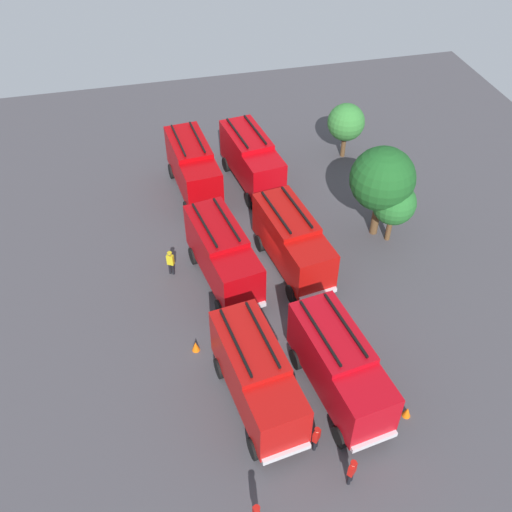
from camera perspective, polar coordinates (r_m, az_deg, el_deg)
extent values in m
plane|color=#423F44|center=(36.39, 0.00, -1.63)|extent=(56.07, 56.07, 0.00)
cube|color=#B00509|center=(40.15, -5.34, 6.89)|extent=(2.43, 2.70, 2.60)
cube|color=#8C9EAD|center=(39.13, -4.97, 6.43)|extent=(0.28, 2.12, 1.46)
cube|color=#B00509|center=(42.91, -6.57, 9.61)|extent=(5.01, 2.94, 2.90)
cube|color=black|center=(42.21, -5.81, 11.58)|extent=(4.31, 0.53, 0.12)
cube|color=black|center=(41.98, -7.66, 11.22)|extent=(4.31, 0.53, 0.12)
cube|color=silver|center=(39.89, -4.79, 4.61)|extent=(0.42, 2.38, 0.28)
cylinder|color=black|center=(41.13, -3.51, 5.31)|extent=(1.13, 0.45, 1.10)
cylinder|color=black|center=(40.72, -6.76, 4.63)|extent=(1.13, 0.45, 1.10)
cylinder|color=black|center=(45.03, -5.28, 8.85)|extent=(1.13, 0.45, 1.10)
cylinder|color=black|center=(44.65, -8.28, 8.25)|extent=(1.13, 0.45, 1.10)
cube|color=#AA060B|center=(32.87, -1.76, -2.50)|extent=(2.59, 2.84, 2.60)
cube|color=#8C9EAD|center=(31.96, -1.07, -3.32)|extent=(0.44, 2.11, 1.46)
cube|color=#AA060B|center=(35.19, -3.89, 1.38)|extent=(5.15, 3.28, 2.90)
cube|color=black|center=(34.36, -2.94, 3.65)|extent=(4.28, 0.85, 0.12)
cube|color=black|center=(34.03, -5.10, 3.07)|extent=(4.28, 0.85, 0.12)
cube|color=silver|center=(32.93, -0.94, -5.27)|extent=(0.60, 2.37, 0.28)
cylinder|color=black|center=(34.17, 0.29, -4.00)|extent=(1.14, 0.53, 1.10)
cylinder|color=black|center=(33.58, -3.49, -5.16)|extent=(1.14, 0.53, 1.10)
cylinder|color=black|center=(37.46, -2.69, 0.99)|extent=(1.14, 0.53, 1.10)
cylinder|color=black|center=(36.93, -6.16, 0.02)|extent=(1.14, 0.53, 1.10)
cube|color=#AB0E0C|center=(27.34, 2.06, -15.63)|extent=(2.53, 2.79, 2.60)
cube|color=#8C9EAD|center=(26.58, 3.01, -17.05)|extent=(0.38, 2.12, 1.46)
cube|color=#AB0E0C|center=(29.06, -0.68, -10.03)|extent=(5.10, 3.15, 2.90)
cube|color=black|center=(28.00, 0.62, -7.66)|extent=(4.29, 0.73, 0.12)
cube|color=black|center=(27.69, -2.05, -8.46)|extent=(4.29, 0.73, 0.12)
cube|color=silver|center=(27.78, 3.02, -18.83)|extent=(0.53, 2.38, 0.28)
cylinder|color=black|center=(28.86, 4.43, -16.80)|extent=(1.14, 0.50, 1.10)
cylinder|color=black|center=(28.34, -0.20, -18.38)|extent=(1.14, 0.50, 1.10)
cylinder|color=black|center=(31.36, 0.62, -9.68)|extent=(1.14, 0.50, 1.10)
cylinder|color=black|center=(30.88, -3.58, -10.95)|extent=(1.14, 0.50, 1.10)
cube|color=#B8060D|center=(40.86, 0.82, 7.79)|extent=(2.54, 2.79, 2.60)
cube|color=#8C9EAD|center=(39.88, 1.41, 7.36)|extent=(0.39, 2.11, 1.46)
cube|color=#B8060D|center=(43.49, -0.95, 10.38)|extent=(5.11, 3.17, 2.90)
cube|color=black|center=(42.90, -0.10, 12.34)|extent=(4.29, 0.74, 0.12)
cube|color=black|center=(42.48, -1.86, 11.99)|extent=(4.29, 0.74, 0.12)
cube|color=silver|center=(40.63, 1.45, 5.56)|extent=(0.54, 2.38, 0.28)
cylinder|color=black|center=(42.00, 2.43, 6.24)|extent=(1.14, 0.50, 1.10)
cylinder|color=black|center=(41.25, -0.64, 5.52)|extent=(1.14, 0.50, 1.10)
cylinder|color=black|center=(45.72, -0.05, 9.61)|extent=(1.14, 0.50, 1.10)
cylinder|color=black|center=(45.03, -2.93, 8.99)|extent=(1.14, 0.50, 1.10)
cube|color=#AB0C0A|center=(33.85, 5.36, -1.09)|extent=(2.56, 2.81, 2.60)
cube|color=#8C9EAD|center=(32.97, 6.19, -1.85)|extent=(0.40, 2.11, 1.46)
cube|color=#AB0C0A|center=(36.07, 2.92, 2.62)|extent=(5.13, 3.21, 2.90)
cube|color=black|center=(35.33, 4.02, 4.85)|extent=(4.29, 0.78, 0.12)
cube|color=black|center=(34.86, 1.97, 4.34)|extent=(4.29, 0.78, 0.12)
cube|color=silver|center=(33.91, 6.13, -3.79)|extent=(0.56, 2.38, 0.28)
cylinder|color=black|center=(35.24, 7.09, -2.61)|extent=(1.14, 0.51, 1.10)
cylinder|color=black|center=(34.40, 3.55, -3.70)|extent=(1.14, 0.51, 1.10)
cylinder|color=black|center=(38.40, 3.72, 2.16)|extent=(1.14, 0.51, 1.10)
cylinder|color=black|center=(37.63, 0.41, 1.27)|extent=(1.14, 0.51, 1.10)
cube|color=#B00812|center=(28.10, 10.61, -14.34)|extent=(2.54, 2.80, 2.60)
cube|color=#8C9EAD|center=(27.40, 11.82, -15.64)|extent=(0.39, 2.11, 1.46)
cube|color=#B00812|center=(29.66, 7.27, -9.04)|extent=(5.12, 3.18, 2.90)
cube|color=black|center=(28.72, 8.76, -6.66)|extent=(4.29, 0.75, 0.12)
cube|color=black|center=(28.22, 6.30, -7.48)|extent=(4.29, 0.75, 0.12)
cube|color=silver|center=(28.57, 11.55, -17.43)|extent=(0.55, 2.38, 0.28)
cylinder|color=black|center=(29.75, 12.49, -15.46)|extent=(1.14, 0.51, 1.10)
cylinder|color=black|center=(28.91, 8.27, -17.17)|extent=(1.14, 0.51, 1.10)
cylinder|color=black|center=(32.03, 7.94, -8.74)|extent=(1.14, 0.51, 1.10)
cylinder|color=black|center=(31.25, 4.00, -10.08)|extent=(1.14, 0.51, 1.10)
cylinder|color=black|center=(28.21, 9.38, -20.52)|extent=(0.16, 0.16, 0.80)
cylinder|color=black|center=(28.12, 9.15, -20.83)|extent=(0.16, 0.16, 0.80)
cube|color=#B7140F|center=(27.50, 9.44, -19.96)|extent=(0.45, 0.48, 0.70)
sphere|color=beige|center=(27.09, 9.56, -19.50)|extent=(0.23, 0.23, 0.23)
cylinder|color=#B7140F|center=(27.02, 9.58, -19.41)|extent=(0.28, 0.28, 0.07)
cylinder|color=black|center=(36.39, -8.15, -1.28)|extent=(0.16, 0.16, 0.82)
cylinder|color=black|center=(36.46, -8.45, -1.22)|extent=(0.16, 0.16, 0.82)
cube|color=gold|center=(35.91, -8.42, -0.37)|extent=(0.42, 0.48, 0.71)
sphere|color=brown|center=(35.60, -8.50, 0.19)|extent=(0.23, 0.23, 0.23)
cylinder|color=gold|center=(35.54, -8.51, 0.30)|extent=(0.29, 0.29, 0.07)
cylinder|color=black|center=(28.85, 5.97, -17.70)|extent=(0.16, 0.16, 0.75)
cylinder|color=black|center=(28.75, 5.77, -18.01)|extent=(0.16, 0.16, 0.75)
cube|color=#B7140F|center=(28.19, 5.97, -17.15)|extent=(0.47, 0.47, 0.65)
sphere|color=beige|center=(27.82, 6.04, -16.70)|extent=(0.21, 0.21, 0.21)
cylinder|color=#B7140F|center=(27.75, 6.05, -16.61)|extent=(0.26, 0.26, 0.06)
sphere|color=#9E704C|center=(25.81, 0.06, -23.62)|extent=(0.24, 0.24, 0.24)
cylinder|color=#B7140F|center=(25.73, 0.06, -23.54)|extent=(0.30, 0.30, 0.07)
cylinder|color=brown|center=(47.04, 8.58, 10.64)|extent=(0.36, 0.36, 1.79)
sphere|color=#337A33|center=(45.98, 8.85, 12.87)|extent=(2.86, 2.86, 2.86)
cylinder|color=brown|center=(39.31, 11.68, 3.75)|extent=(0.52, 0.52, 2.60)
sphere|color=#19511E|center=(37.52, 12.33, 7.41)|extent=(4.15, 4.15, 4.15)
cylinder|color=brown|center=(39.22, 12.93, 2.65)|extent=(0.35, 0.35, 1.77)
sphere|color=#236628|center=(37.96, 13.41, 5.08)|extent=(2.83, 2.83, 2.83)
cone|color=#F2600C|center=(30.54, 14.62, -14.60)|extent=(0.44, 0.44, 0.62)
cone|color=#F2600C|center=(32.19, -5.95, -8.81)|extent=(0.44, 0.44, 0.63)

